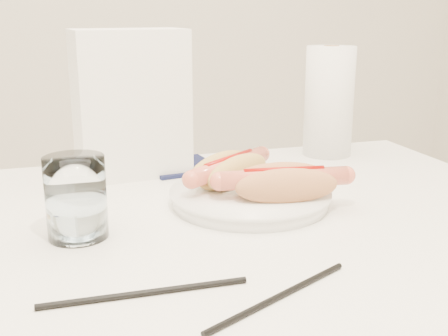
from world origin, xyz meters
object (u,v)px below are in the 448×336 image
object	(u,v)px
water_glass	(76,197)
paper_towel_roll	(329,102)
hotdog_left	(229,171)
napkin_box	(131,104)
plate	(250,198)
table	(180,265)
hotdog_right	(284,183)

from	to	relation	value
water_glass	paper_towel_roll	size ratio (longest dim) A/B	0.49
hotdog_left	napkin_box	size ratio (longest dim) A/B	0.65
plate	napkin_box	xyz separation A→B (m)	(-0.15, 0.23, 0.12)
table	hotdog_left	bearing A→B (deg)	44.49
hotdog_left	paper_towel_roll	size ratio (longest dim) A/B	0.76
hotdog_right	hotdog_left	bearing A→B (deg)	129.55
water_glass	table	bearing A→B (deg)	-2.56
water_glass	paper_towel_roll	bearing A→B (deg)	30.15
table	hotdog_left	xyz separation A→B (m)	(0.11, 0.11, 0.11)
hotdog_right	napkin_box	bearing A→B (deg)	131.89
plate	table	bearing A→B (deg)	-154.43
hotdog_right	water_glass	world-z (taller)	water_glass
napkin_box	plate	bearing A→B (deg)	-63.06
table	hotdog_left	size ratio (longest dim) A/B	6.89
water_glass	napkin_box	distance (m)	0.32
water_glass	napkin_box	bearing A→B (deg)	67.59
table	paper_towel_roll	size ratio (longest dim) A/B	5.22
table	hotdog_right	size ratio (longest dim) A/B	6.00
hotdog_left	napkin_box	bearing A→B (deg)	88.78
table	paper_towel_roll	distance (m)	0.54
table	napkin_box	xyz separation A→B (m)	(-0.02, 0.30, 0.19)
plate	hotdog_right	bearing A→B (deg)	-52.95
water_glass	paper_towel_roll	world-z (taller)	paper_towel_roll
hotdog_right	napkin_box	xyz separation A→B (m)	(-0.19, 0.28, 0.09)
hotdog_left	napkin_box	world-z (taller)	napkin_box
hotdog_left	water_glass	distance (m)	0.27
hotdog_right	napkin_box	size ratio (longest dim) A/B	0.75
hotdog_left	hotdog_right	size ratio (longest dim) A/B	0.87
plate	water_glass	xyz separation A→B (m)	(-0.27, -0.06, 0.05)
napkin_box	paper_towel_roll	bearing A→B (deg)	-2.77
water_glass	plate	bearing A→B (deg)	11.72
table	plate	size ratio (longest dim) A/B	4.83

